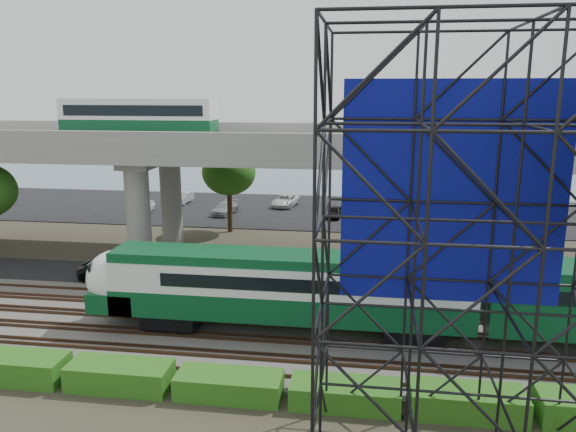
# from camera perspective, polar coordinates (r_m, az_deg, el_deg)

# --- Properties ---
(ground) EXTENTS (140.00, 140.00, 0.00)m
(ground) POSITION_cam_1_polar(r_m,az_deg,el_deg) (29.68, -5.82, -13.40)
(ground) COLOR #474233
(ground) RESTS_ON ground
(ballast_bed) EXTENTS (90.00, 12.00, 0.20)m
(ballast_bed) POSITION_cam_1_polar(r_m,az_deg,el_deg) (31.39, -4.93, -11.66)
(ballast_bed) COLOR slate
(ballast_bed) RESTS_ON ground
(service_road) EXTENTS (90.00, 5.00, 0.08)m
(service_road) POSITION_cam_1_polar(r_m,az_deg,el_deg) (39.14, -2.10, -6.68)
(service_road) COLOR black
(service_road) RESTS_ON ground
(parking_lot) EXTENTS (90.00, 18.00, 0.08)m
(parking_lot) POSITION_cam_1_polar(r_m,az_deg,el_deg) (61.57, 1.80, 0.53)
(parking_lot) COLOR black
(parking_lot) RESTS_ON ground
(harbor_water) EXTENTS (140.00, 40.00, 0.03)m
(harbor_water) POSITION_cam_1_polar(r_m,az_deg,el_deg) (83.11, 3.51, 3.68)
(harbor_water) COLOR slate
(harbor_water) RESTS_ON ground
(rail_tracks) EXTENTS (90.00, 9.52, 0.16)m
(rail_tracks) POSITION_cam_1_polar(r_m,az_deg,el_deg) (31.32, -4.94, -11.36)
(rail_tracks) COLOR #472D1E
(rail_tracks) RESTS_ON ballast_bed
(commuter_train) EXTENTS (29.30, 3.06, 4.30)m
(commuter_train) POSITION_cam_1_polar(r_m,az_deg,el_deg) (29.67, 4.17, -7.33)
(commuter_train) COLOR black
(commuter_train) RESTS_ON rail_tracks
(overpass) EXTENTS (80.00, 12.00, 12.40)m
(overpass) POSITION_cam_1_polar(r_m,az_deg,el_deg) (42.75, -1.94, 6.24)
(overpass) COLOR #9E9B93
(overpass) RESTS_ON ground
(scaffold_tower) EXTENTS (9.36, 6.36, 15.00)m
(scaffold_tower) POSITION_cam_1_polar(r_m,az_deg,el_deg) (18.93, 17.31, -4.96)
(scaffold_tower) COLOR black
(scaffold_tower) RESTS_ON ground
(hedge_strip) EXTENTS (34.60, 1.80, 1.20)m
(hedge_strip) POSITION_cam_1_polar(r_m,az_deg,el_deg) (25.51, -5.98, -16.64)
(hedge_strip) COLOR #255D15
(hedge_strip) RESTS_ON ground
(trees) EXTENTS (40.94, 16.94, 7.69)m
(trees) POSITION_cam_1_polar(r_m,az_deg,el_deg) (44.12, -6.82, 2.89)
(trees) COLOR #382314
(trees) RESTS_ON ground
(suv) EXTENTS (5.49, 3.63, 1.40)m
(suv) POSITION_cam_1_polar(r_m,az_deg,el_deg) (41.29, -17.09, -5.13)
(suv) COLOR black
(suv) RESTS_ON service_road
(parked_cars) EXTENTS (35.75, 9.82, 1.31)m
(parked_cars) POSITION_cam_1_polar(r_m,az_deg,el_deg) (61.09, 1.77, 1.06)
(parked_cars) COLOR white
(parked_cars) RESTS_ON parking_lot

